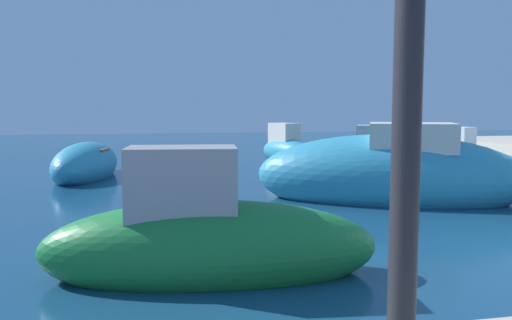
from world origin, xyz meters
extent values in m
ellipsoid|color=teal|center=(-0.76, 5.64, 0.55)|extent=(6.52, 4.58, 1.99)
cube|color=beige|center=(-0.31, 5.43, 1.48)|extent=(2.35, 2.19, 0.66)
ellipsoid|color=teal|center=(-8.08, 11.33, 0.39)|extent=(2.39, 4.51, 1.42)
cube|color=brown|center=(-8.08, 11.33, 0.86)|extent=(1.40, 1.09, 0.08)
ellipsoid|color=#197233|center=(2.12, 11.70, 0.32)|extent=(3.65, 2.79, 1.16)
cube|color=beige|center=(1.88, 11.83, 1.10)|extent=(1.73, 1.48, 0.87)
ellipsoid|color=#197233|center=(-5.47, 1.01, 0.35)|extent=(4.43, 1.88, 1.26)
cube|color=gray|center=(-5.81, 1.05, 1.19)|extent=(1.43, 0.96, 0.94)
ellipsoid|color=teal|center=(6.33, 14.65, 0.30)|extent=(2.54, 3.94, 1.08)
cube|color=white|center=(6.44, 14.37, 0.99)|extent=(1.42, 1.88, 0.74)
ellipsoid|color=teal|center=(-0.43, 15.69, 0.31)|extent=(2.15, 3.74, 1.13)
cube|color=beige|center=(-0.50, 15.96, 1.08)|extent=(1.11, 1.64, 0.86)
cylinder|color=black|center=(-5.21, -3.53, 2.14)|extent=(0.12, 0.12, 3.28)
camera|label=1|loc=(-6.24, -5.48, 2.14)|focal=36.70mm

